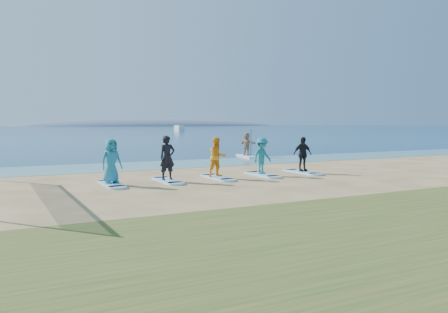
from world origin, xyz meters
name	(u,v)px	position (x,y,z in m)	size (l,w,h in m)	color
ground	(277,187)	(0.00, 0.00, 0.00)	(600.00, 600.00, 0.00)	tan
shallow_water	(181,164)	(0.00, 10.50, 0.01)	(600.00, 600.00, 0.00)	teal
ocean	(33,129)	(0.00, 160.00, 0.01)	(600.00, 600.00, 0.00)	navy
island_ridge	(159,126)	(95.00, 300.00, 0.00)	(220.00, 56.00, 18.00)	slate
paddleboard	(247,156)	(6.27, 13.38, 0.06)	(0.70, 3.00, 0.12)	silver
paddleboarder	(247,144)	(6.27, 13.38, 0.96)	(1.55, 0.49, 1.67)	tan
boat_offshore_b	(179,131)	(37.98, 109.83, 0.00)	(1.70, 5.52, 1.63)	silver
surfboard_0	(112,184)	(-5.75, 3.35, 0.04)	(0.70, 2.20, 0.09)	#A3DAFC
student_0	(111,161)	(-5.75, 3.35, 0.98)	(0.87, 0.57, 1.79)	teal
surfboard_1	(168,181)	(-3.38, 3.35, 0.04)	(0.70, 2.20, 0.09)	#A3DAFC
student_1	(167,158)	(-3.38, 3.35, 1.03)	(0.68, 0.45, 1.88)	black
surfboard_2	(217,177)	(-1.01, 3.35, 0.04)	(0.70, 2.20, 0.09)	#A3DAFC
student_2	(217,157)	(-1.01, 3.35, 0.97)	(0.86, 0.67, 1.77)	orange
surfboard_3	(262,175)	(1.36, 3.35, 0.04)	(0.70, 2.20, 0.09)	#A3DAFC
student_3	(262,156)	(1.36, 3.35, 0.95)	(1.11, 0.64, 1.71)	#1B7687
surfboard_4	(302,172)	(3.73, 3.35, 0.04)	(0.70, 2.20, 0.09)	#A3DAFC
student_4	(303,154)	(3.73, 3.35, 0.95)	(1.01, 0.42, 1.72)	black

